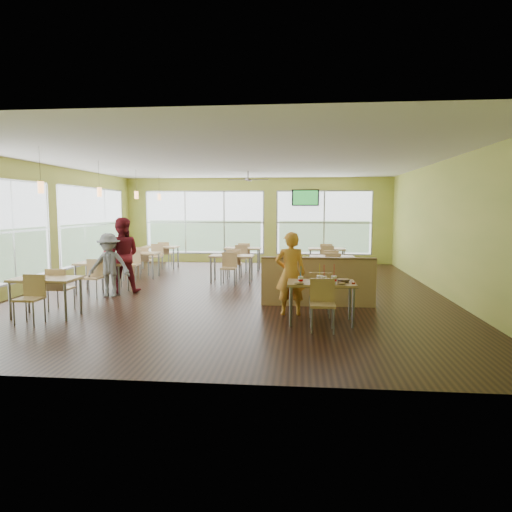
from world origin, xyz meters
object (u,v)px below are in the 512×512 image
object	(u,v)px
man_plaid	(290,274)
food_basket	(343,280)
main_table	(321,289)
half_wall_divider	(318,282)

from	to	relation	value
man_plaid	food_basket	distance (m)	1.12
main_table	food_basket	bearing A→B (deg)	3.14
main_table	food_basket	world-z (taller)	main_table
half_wall_divider	main_table	bearing A→B (deg)	-90.00
half_wall_divider	man_plaid	world-z (taller)	man_plaid
main_table	food_basket	distance (m)	0.42
man_plaid	main_table	bearing A→B (deg)	128.01
food_basket	man_plaid	bearing A→B (deg)	148.56
main_table	half_wall_divider	world-z (taller)	half_wall_divider
food_basket	half_wall_divider	bearing A→B (deg)	105.20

